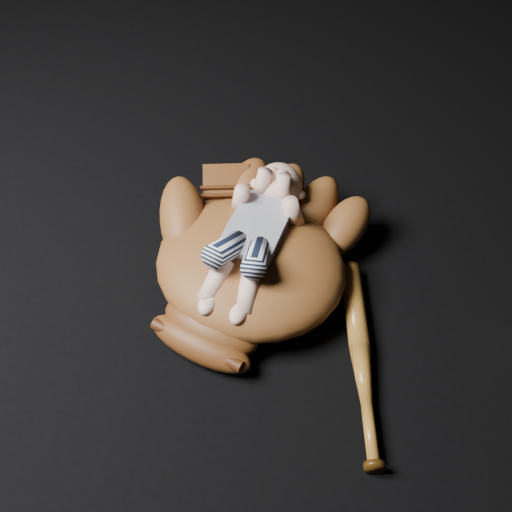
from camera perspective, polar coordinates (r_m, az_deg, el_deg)
name	(u,v)px	position (r m, az deg, el deg)	size (l,w,h in m)	color
baseball_glove	(250,259)	(1.21, -0.50, -0.26)	(0.46, 0.52, 0.16)	#5F3214
newborn_baby	(252,237)	(1.18, -0.39, 1.74)	(0.17, 0.36, 0.15)	#DEA98F
baseball_bat	(361,359)	(1.17, 9.33, -9.00)	(0.04, 0.41, 0.04)	#945A1C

